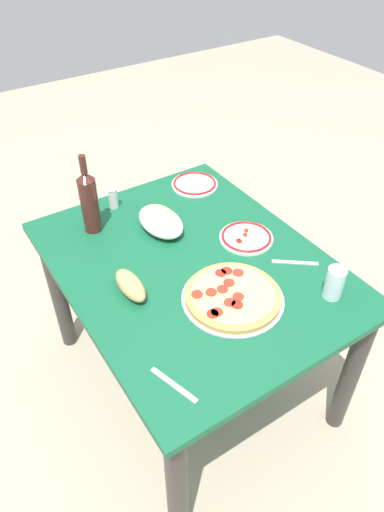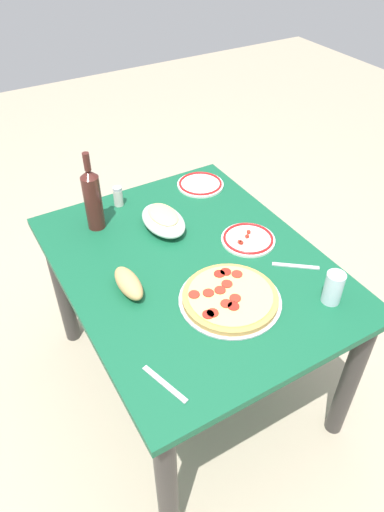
# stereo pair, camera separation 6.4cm
# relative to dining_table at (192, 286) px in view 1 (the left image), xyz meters

# --- Properties ---
(ground_plane) EXTENTS (8.00, 8.00, 0.00)m
(ground_plane) POSITION_rel_dining_table_xyz_m (0.00, 0.00, -0.59)
(ground_plane) COLOR tan
(ground_plane) RESTS_ON ground
(dining_table) EXTENTS (1.16, 0.91, 0.71)m
(dining_table) POSITION_rel_dining_table_xyz_m (0.00, 0.00, 0.00)
(dining_table) COLOR #145938
(dining_table) RESTS_ON ground
(pepperoni_pizza) EXTENTS (0.35, 0.35, 0.03)m
(pepperoni_pizza) POSITION_rel_dining_table_xyz_m (-0.23, -0.01, 0.14)
(pepperoni_pizza) COLOR #B7B7BC
(pepperoni_pizza) RESTS_ON dining_table
(baked_pasta_dish) EXTENTS (0.24, 0.15, 0.08)m
(baked_pasta_dish) POSITION_rel_dining_table_xyz_m (0.24, -0.01, 0.16)
(baked_pasta_dish) COLOR white
(baked_pasta_dish) RESTS_ON dining_table
(wine_bottle) EXTENTS (0.07, 0.07, 0.33)m
(wine_bottle) POSITION_rel_dining_table_xyz_m (0.38, 0.22, 0.26)
(wine_bottle) COLOR #471E19
(wine_bottle) RESTS_ON dining_table
(water_glass) EXTENTS (0.06, 0.06, 0.12)m
(water_glass) POSITION_rel_dining_table_xyz_m (-0.40, -0.30, 0.18)
(water_glass) COLOR silver
(water_glass) RESTS_ON dining_table
(side_plate_near) EXTENTS (0.21, 0.21, 0.02)m
(side_plate_near) POSITION_rel_dining_table_xyz_m (0.00, -0.25, 0.13)
(side_plate_near) COLOR white
(side_plate_near) RESTS_ON dining_table
(side_plate_far) EXTENTS (0.21, 0.21, 0.02)m
(side_plate_far) POSITION_rel_dining_table_xyz_m (0.44, -0.30, 0.13)
(side_plate_far) COLOR white
(side_plate_far) RESTS_ON dining_table
(bread_loaf) EXTENTS (0.17, 0.07, 0.07)m
(bread_loaf) POSITION_rel_dining_table_xyz_m (-0.02, 0.26, 0.15)
(bread_loaf) COLOR tan
(bread_loaf) RESTS_ON dining_table
(spice_shaker) EXTENTS (0.04, 0.04, 0.09)m
(spice_shaker) POSITION_rel_dining_table_xyz_m (0.48, 0.08, 0.16)
(spice_shaker) COLOR silver
(spice_shaker) RESTS_ON dining_table
(fork_left) EXTENTS (0.17, 0.06, 0.00)m
(fork_left) POSITION_rel_dining_table_xyz_m (-0.42, 0.33, 0.12)
(fork_left) COLOR #B7B7BC
(fork_left) RESTS_ON dining_table
(fork_right) EXTENTS (0.12, 0.14, 0.00)m
(fork_right) POSITION_rel_dining_table_xyz_m (-0.21, -0.31, 0.12)
(fork_right) COLOR #B7B7BC
(fork_right) RESTS_ON dining_table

